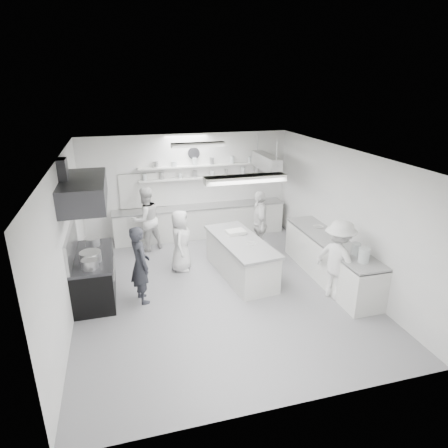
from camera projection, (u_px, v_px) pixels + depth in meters
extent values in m
cube|color=gray|center=(218.00, 289.00, 8.66)|extent=(6.00, 7.00, 0.02)
cube|color=silver|center=(217.00, 155.00, 7.61)|extent=(6.00, 7.00, 0.02)
cube|color=silver|center=(188.00, 186.00, 11.30)|extent=(6.00, 0.04, 3.00)
cube|color=silver|center=(284.00, 318.00, 4.97)|extent=(6.00, 0.04, 3.00)
cube|color=silver|center=(66.00, 241.00, 7.39)|extent=(0.04, 7.00, 3.00)
cube|color=silver|center=(343.00, 214.00, 8.88)|extent=(0.04, 7.00, 3.00)
cube|color=black|center=(95.00, 277.00, 8.21)|extent=(0.80, 1.80, 0.90)
cube|color=#323235|center=(83.00, 191.00, 7.56)|extent=(0.85, 2.00, 0.50)
cube|color=silver|center=(200.00, 221.00, 11.46)|extent=(5.00, 0.60, 0.92)
cube|color=silver|center=(212.00, 177.00, 11.27)|extent=(4.20, 0.26, 0.04)
cube|color=silver|center=(212.00, 165.00, 11.15)|extent=(4.20, 0.26, 0.04)
cube|color=black|center=(143.00, 191.00, 10.98)|extent=(1.30, 0.04, 1.00)
cylinder|color=silver|center=(194.00, 153.00, 10.99)|extent=(0.32, 0.05, 0.32)
cube|color=silver|center=(330.00, 260.00, 8.97)|extent=(0.74, 3.30, 0.94)
cube|color=#AFAFAF|center=(266.00, 162.00, 10.52)|extent=(0.30, 1.60, 0.40)
cube|color=silver|center=(245.00, 179.00, 6.01)|extent=(1.30, 0.25, 0.10)
cube|color=silver|center=(198.00, 145.00, 9.26)|extent=(1.30, 0.25, 0.10)
cube|color=silver|center=(240.00, 258.00, 9.14)|extent=(1.15, 2.42, 0.86)
cylinder|color=#AFAFAF|center=(91.00, 258.00, 7.76)|extent=(0.42, 0.42, 0.25)
imported|color=#2A2B32|center=(140.00, 265.00, 7.91)|extent=(0.54, 0.69, 1.67)
imported|color=silver|center=(146.00, 219.00, 10.39)|extent=(1.06, 0.97, 1.76)
imported|color=silver|center=(181.00, 241.00, 9.30)|extent=(0.69, 0.86, 1.52)
imported|color=silver|center=(259.00, 224.00, 10.05)|extent=(0.64, 1.10, 1.76)
imported|color=silver|center=(338.00, 260.00, 8.03)|extent=(1.01, 1.29, 1.75)
imported|color=#AFAFAF|center=(241.00, 234.00, 9.33)|extent=(0.34, 0.34, 0.07)
imported|color=silver|center=(252.00, 245.00, 8.75)|extent=(0.24, 0.24, 0.07)
imported|color=silver|center=(318.00, 227.00, 9.58)|extent=(0.24, 0.24, 0.06)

